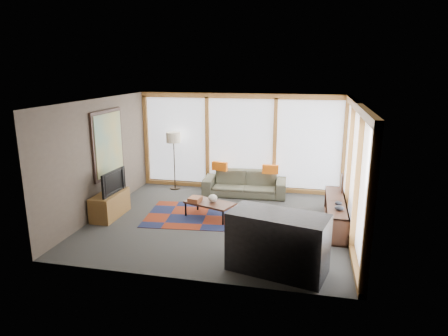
% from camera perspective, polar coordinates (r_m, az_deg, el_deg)
% --- Properties ---
extents(ground, '(5.50, 5.50, 0.00)m').
position_cam_1_polar(ground, '(8.76, -0.57, -7.62)').
color(ground, '#2A2927').
rests_on(ground, ground).
extents(room_envelope, '(5.52, 5.02, 2.62)m').
position_cam_1_polar(room_envelope, '(8.76, 3.39, 2.88)').
color(room_envelope, '#473D34').
rests_on(room_envelope, ground).
extents(rug, '(2.81, 1.97, 0.01)m').
position_cam_1_polar(rug, '(9.08, -2.58, -6.80)').
color(rug, maroon).
rests_on(rug, ground).
extents(sofa, '(2.18, 0.95, 0.62)m').
position_cam_1_polar(sofa, '(10.43, 2.97, -2.21)').
color(sofa, '#404030').
rests_on(sofa, ground).
extents(pillow_left, '(0.43, 0.21, 0.23)m').
position_cam_1_polar(pillow_left, '(10.45, -0.62, 0.27)').
color(pillow_left, '#D05B10').
rests_on(pillow_left, sofa).
extents(pillow_right, '(0.41, 0.14, 0.23)m').
position_cam_1_polar(pillow_right, '(10.21, 6.64, -0.18)').
color(pillow_right, '#D05B10').
rests_on(pillow_right, sofa).
extents(floor_lamp, '(0.40, 0.40, 1.57)m').
position_cam_1_polar(floor_lamp, '(10.91, -7.12, 1.01)').
color(floor_lamp, '#2D2115').
rests_on(floor_lamp, ground).
extents(coffee_table, '(1.19, 0.87, 0.36)m').
position_cam_1_polar(coffee_table, '(8.93, -2.05, -5.98)').
color(coffee_table, '#361D16').
rests_on(coffee_table, ground).
extents(book_stack, '(0.28, 0.33, 0.10)m').
position_cam_1_polar(book_stack, '(8.91, -4.16, -4.49)').
color(book_stack, brown).
rests_on(book_stack, coffee_table).
extents(vase, '(0.23, 0.23, 0.18)m').
position_cam_1_polar(vase, '(8.84, -1.62, -4.35)').
color(vase, beige).
rests_on(vase, coffee_table).
extents(bookshelf, '(0.40, 2.18, 0.54)m').
position_cam_1_polar(bookshelf, '(8.78, 15.64, -6.23)').
color(bookshelf, '#361D16').
rests_on(bookshelf, ground).
extents(bowl_a, '(0.20, 0.20, 0.09)m').
position_cam_1_polar(bowl_a, '(8.14, 16.16, -5.51)').
color(bowl_a, black).
rests_on(bowl_a, bookshelf).
extents(bowl_b, '(0.17, 0.17, 0.07)m').
position_cam_1_polar(bowl_b, '(8.45, 16.02, -4.84)').
color(bowl_b, black).
rests_on(bowl_b, bookshelf).
extents(shelf_picture, '(0.04, 0.30, 0.39)m').
position_cam_1_polar(shelf_picture, '(9.33, 16.49, -2.06)').
color(shelf_picture, black).
rests_on(shelf_picture, bookshelf).
extents(tv_console, '(0.46, 1.09, 0.55)m').
position_cam_1_polar(tv_console, '(9.31, -15.96, -5.07)').
color(tv_console, brown).
rests_on(tv_console, ground).
extents(television, '(0.17, 0.91, 0.52)m').
position_cam_1_polar(television, '(9.14, -15.96, -1.91)').
color(television, black).
rests_on(television, tv_console).
extents(bar_counter, '(1.70, 1.09, 0.99)m').
position_cam_1_polar(bar_counter, '(6.64, 7.68, -10.54)').
color(bar_counter, black).
rests_on(bar_counter, ground).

